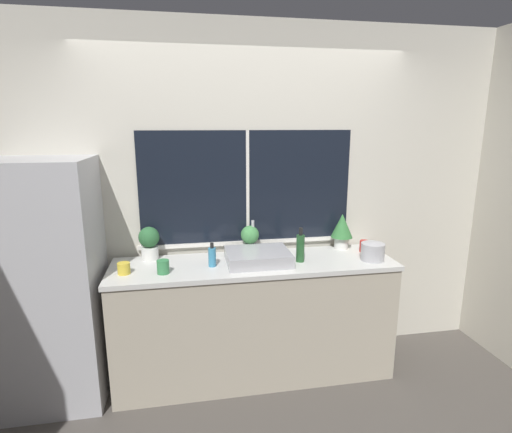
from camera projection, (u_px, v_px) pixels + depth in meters
name	position (u px, v px, depth m)	size (l,w,h in m)	color
ground_plane	(261.00, 394.00, 2.93)	(14.00, 14.00, 0.00)	#4C4742
wall_back	(247.00, 198.00, 3.22)	(8.00, 0.09, 2.70)	beige
wall_left	(9.00, 189.00, 3.70)	(0.06, 7.00, 2.70)	beige
wall_right	(421.00, 178.00, 4.42)	(0.06, 7.00, 2.70)	beige
counter	(255.00, 319.00, 3.09)	(2.11, 0.58, 0.93)	#B2A893
refrigerator	(47.00, 283.00, 2.76)	(0.71, 0.67, 1.72)	#B7B7BC
sink	(258.00, 257.00, 2.97)	(0.47, 0.43, 0.27)	#ADADB2
potted_plant_left	(149.00, 242.00, 3.02)	(0.16, 0.16, 0.25)	white
potted_plant_center	(250.00, 238.00, 3.15)	(0.14, 0.14, 0.23)	white
potted_plant_right	(342.00, 228.00, 3.28)	(0.18, 0.18, 0.29)	white
soap_bottle	(212.00, 257.00, 2.88)	(0.06, 0.06, 0.18)	teal
bottle_tall	(300.00, 248.00, 2.97)	(0.06, 0.06, 0.26)	#235128
mug_red	(364.00, 246.00, 3.22)	(0.07, 0.07, 0.09)	#B72D28
mug_yellow	(124.00, 268.00, 2.74)	(0.09, 0.09, 0.08)	gold
mug_green	(163.00, 267.00, 2.75)	(0.08, 0.08, 0.09)	#38844C
kettle	(373.00, 251.00, 3.02)	(0.18, 0.18, 0.14)	#B2B2B7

